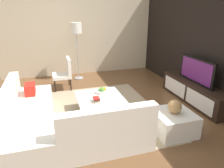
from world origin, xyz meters
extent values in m
plane|color=brown|center=(0.00, 0.00, 0.00)|extent=(14.00, 14.00, 0.00)
cube|color=black|center=(0.00, 2.70, 1.40)|extent=(6.40, 0.12, 2.80)
cube|color=beige|center=(-3.20, 0.20, 1.40)|extent=(0.12, 5.20, 2.80)
cube|color=tan|center=(-0.10, 0.00, 0.01)|extent=(3.03, 2.68, 0.01)
cube|color=black|center=(0.00, 2.40, 0.25)|extent=(2.06, 0.44, 0.50)
cube|color=white|center=(-0.47, 2.17, 0.25)|extent=(0.87, 0.01, 0.35)
cube|color=white|center=(0.47, 2.17, 0.25)|extent=(0.87, 0.01, 0.35)
cube|color=black|center=(0.00, 2.40, 0.79)|extent=(1.15, 0.05, 0.59)
cube|color=#591E66|center=(0.00, 2.37, 0.79)|extent=(1.04, 0.01, 0.49)
cube|color=white|center=(0.20, -1.30, 0.22)|extent=(2.45, 0.85, 0.44)
cube|color=white|center=(0.20, -1.64, 0.63)|extent=(2.45, 0.18, 0.38)
cube|color=white|center=(1.00, -0.12, 0.22)|extent=(0.85, 1.51, 0.44)
cube|color=white|center=(1.34, -0.12, 0.63)|extent=(0.18, 1.51, 0.38)
cube|color=red|center=(-0.54, -1.30, 0.55)|extent=(0.36, 0.20, 0.22)
cube|color=red|center=(1.00, 0.26, 0.47)|extent=(0.60, 0.44, 0.06)
cube|color=black|center=(-0.10, 0.10, 0.17)|extent=(0.77, 0.77, 0.33)
cube|color=white|center=(-0.10, 0.10, 0.35)|extent=(0.96, 0.96, 0.05)
cylinder|color=black|center=(-2.08, -0.77, 0.19)|extent=(0.04, 0.04, 0.38)
cylinder|color=black|center=(-1.59, -0.77, 0.19)|extent=(0.04, 0.04, 0.38)
cylinder|color=black|center=(-2.08, -0.36, 0.19)|extent=(0.04, 0.04, 0.38)
cylinder|color=black|center=(-1.59, -0.36, 0.19)|extent=(0.04, 0.04, 0.38)
cube|color=white|center=(-1.83, -0.57, 0.38)|extent=(0.57, 0.50, 0.08)
cube|color=white|center=(-1.83, -0.36, 0.65)|extent=(0.57, 0.08, 0.45)
cylinder|color=#A5A5AA|center=(-2.59, 0.01, 0.01)|extent=(0.28, 0.28, 0.02)
cylinder|color=#A5A5AA|center=(-2.59, 0.01, 0.73)|extent=(0.03, 0.03, 1.41)
cylinder|color=white|center=(-2.59, 0.01, 1.59)|extent=(0.32, 0.32, 0.32)
cube|color=white|center=(1.02, 1.19, 0.20)|extent=(0.70, 0.70, 0.40)
cylinder|color=silver|center=(-0.28, 0.20, 0.42)|extent=(0.28, 0.28, 0.07)
sphere|color=#4C8C33|center=(-0.23, 0.19, 0.47)|extent=(0.09, 0.09, 0.09)
sphere|color=gold|center=(-0.28, 0.25, 0.47)|extent=(0.08, 0.08, 0.08)
sphere|color=#4C8C33|center=(-0.33, 0.21, 0.47)|extent=(0.08, 0.08, 0.08)
sphere|color=#4C8C33|center=(-0.27, 0.16, 0.47)|extent=(0.09, 0.09, 0.09)
sphere|color=#AD8451|center=(1.02, 1.19, 0.52)|extent=(0.25, 0.25, 0.25)
cube|color=#CCB78C|center=(0.12, -0.01, 0.40)|extent=(0.18, 0.12, 0.03)
cube|color=#2D516B|center=(0.11, -0.02, 0.43)|extent=(0.16, 0.10, 0.03)
cube|color=maroon|center=(0.12, -0.02, 0.45)|extent=(0.17, 0.12, 0.03)
camera|label=1|loc=(3.88, -0.84, 2.17)|focal=33.57mm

